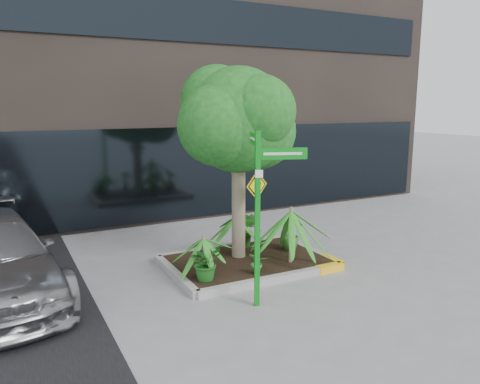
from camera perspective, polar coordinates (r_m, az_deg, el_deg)
name	(u,v)px	position (r m, az deg, el deg)	size (l,w,h in m)	color
ground	(246,272)	(9.62, 0.73, -9.67)	(80.00, 80.00, 0.00)	gray
planter	(249,261)	(9.91, 1.16, -8.42)	(3.35, 2.36, 0.15)	#9E9E99
tree	(238,120)	(9.57, -0.24, 8.77)	(2.76, 2.45, 4.14)	gray
palm_front	(291,211)	(9.47, 6.27, -2.30)	(1.29, 1.29, 1.44)	gray
palm_left	(203,239)	(8.95, -4.47, -5.68)	(0.82, 0.82, 0.91)	gray
palm_back	(236,217)	(10.47, -0.50, -3.08)	(0.85, 0.85, 0.94)	gray
shrub_a	(206,262)	(8.70, -4.20, -8.52)	(0.61, 0.61, 0.68)	#1B5E1B
shrub_b	(290,233)	(10.46, 6.10, -5.02)	(0.42, 0.42, 0.75)	#2E661E
shrub_c	(257,256)	(8.97, 2.09, -7.84)	(0.37, 0.37, 0.70)	#237424
shrub_d	(247,230)	(10.60, 0.81, -4.62)	(0.44, 0.44, 0.79)	#225C1A
street_sign_post	(260,200)	(7.63, 2.50, -0.92)	(0.82, 1.05, 2.93)	#0C8B19
cattle_sign	(256,201)	(9.36, 2.02, -1.12)	(0.56, 0.20, 1.90)	slate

